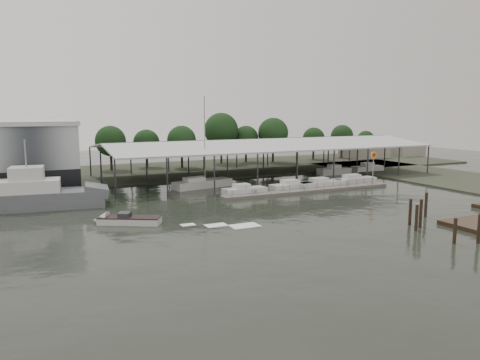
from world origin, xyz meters
name	(u,v)px	position (x,y,z in m)	size (l,w,h in m)	color
ground	(249,215)	(0.00, 0.00, 0.00)	(200.00, 200.00, 0.00)	#242921
land_strip_far	(153,172)	(0.00, 42.00, 0.10)	(140.00, 30.00, 0.30)	#363D2D
land_strip_east	(452,179)	(45.00, 10.00, 0.10)	(20.00, 60.00, 0.30)	#363D2D
covered_boat_shed	(264,143)	(17.00, 28.00, 6.13)	(58.24, 24.00, 6.96)	silver
floating_dock	(309,191)	(15.00, 10.00, 0.20)	(28.00, 2.00, 1.40)	#605B55
shell_fuel_sign	(373,162)	(27.00, 9.99, 3.93)	(1.10, 0.18, 5.55)	gray
distant_commercial_buildings	(377,151)	(59.03, 44.69, 1.84)	(22.00, 8.00, 4.00)	gray
grey_trawler	(38,196)	(-21.80, 14.70, 1.58)	(16.94, 6.77, 8.84)	#5A5F63
white_sailboat	(202,184)	(1.96, 20.43, 0.66)	(9.98, 4.51, 14.30)	silver
speedboat_underway	(124,220)	(-13.94, 1.99, 0.39)	(16.57, 10.14, 2.00)	silver
moored_cruiser_0	(244,191)	(5.12, 11.79, 0.61)	(6.38, 2.27, 1.70)	silver
moored_cruiser_1	(292,186)	(13.46, 12.26, 0.61)	(7.57, 2.85, 1.70)	silver
moored_cruiser_2	(321,184)	(18.59, 12.13, 0.61)	(7.96, 2.38, 1.70)	silver
moored_cruiser_3	(354,180)	(25.68, 13.00, 0.61)	(7.82, 2.35, 1.70)	silver
mooring_pilings	(432,220)	(13.56, -14.06, 1.06)	(6.30, 10.18, 3.54)	black
horizon_tree_line	(240,136)	(21.47, 47.38, 6.27)	(70.83, 10.89, 11.48)	black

